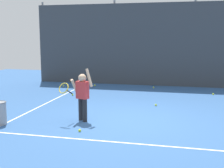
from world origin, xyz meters
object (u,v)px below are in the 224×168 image
at_px(tennis_player, 82,93).
at_px(tennis_ball_5, 156,105).
at_px(tennis_ball_2, 80,130).
at_px(tennis_ball_4, 213,94).
at_px(tennis_ball_6, 73,95).
at_px(tennis_ball_3, 95,85).
at_px(tennis_ball_0, 154,87).
at_px(tennis_ball_1, 63,86).

relative_size(tennis_player, tennis_ball_5, 20.46).
xyz_separation_m(tennis_player, tennis_ball_2, (0.23, -0.85, -0.69)).
xyz_separation_m(tennis_ball_4, tennis_ball_6, (-5.00, -1.29, 0.00)).
bearing_deg(tennis_ball_3, tennis_ball_0, 1.54).
distance_m(tennis_ball_1, tennis_ball_3, 1.34).
bearing_deg(tennis_ball_1, tennis_ball_2, -64.17).
distance_m(tennis_ball_2, tennis_ball_3, 6.24).
distance_m(tennis_player, tennis_ball_1, 5.39).
relative_size(tennis_ball_2, tennis_ball_3, 1.00).
bearing_deg(tennis_player, tennis_ball_5, 68.37).
bearing_deg(tennis_ball_3, tennis_ball_2, -76.53).
distance_m(tennis_ball_0, tennis_ball_2, 6.23).
height_order(tennis_ball_0, tennis_ball_2, same).
bearing_deg(tennis_ball_5, tennis_ball_6, 162.89).
distance_m(tennis_ball_3, tennis_ball_5, 4.28).
distance_m(tennis_ball_3, tennis_ball_4, 4.89).
bearing_deg(tennis_ball_3, tennis_player, -76.85).
bearing_deg(tennis_ball_2, tennis_ball_6, 112.96).
height_order(tennis_ball_4, tennis_ball_6, same).
xyz_separation_m(tennis_player, tennis_ball_5, (1.69, 2.08, -0.69)).
bearing_deg(tennis_ball_0, tennis_ball_5, -83.36).
bearing_deg(tennis_ball_1, tennis_ball_4, -3.95).
bearing_deg(tennis_ball_4, tennis_ball_1, 176.05).
bearing_deg(tennis_ball_1, tennis_ball_6, -58.14).
xyz_separation_m(tennis_ball_0, tennis_ball_1, (-3.78, -0.55, 0.00)).
height_order(tennis_player, tennis_ball_4, tennis_player).
bearing_deg(tennis_ball_2, tennis_ball_0, 80.01).
relative_size(tennis_ball_2, tennis_ball_6, 1.00).
height_order(tennis_ball_0, tennis_ball_3, same).
height_order(tennis_ball_2, tennis_ball_3, same).
bearing_deg(tennis_ball_6, tennis_ball_5, -17.11).
bearing_deg(tennis_ball_5, tennis_ball_1, 147.40).
height_order(tennis_ball_2, tennis_ball_6, same).
bearing_deg(tennis_ball_6, tennis_ball_4, 14.44).
relative_size(tennis_ball_2, tennis_ball_5, 1.00).
bearing_deg(tennis_ball_6, tennis_player, -65.06).
bearing_deg(tennis_player, tennis_ball_6, 132.42).
xyz_separation_m(tennis_ball_3, tennis_ball_5, (2.91, -3.14, 0.00)).
height_order(tennis_player, tennis_ball_5, tennis_player).
height_order(tennis_ball_3, tennis_ball_6, same).
relative_size(tennis_ball_0, tennis_ball_1, 1.00).
bearing_deg(tennis_ball_6, tennis_ball_1, 121.86).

